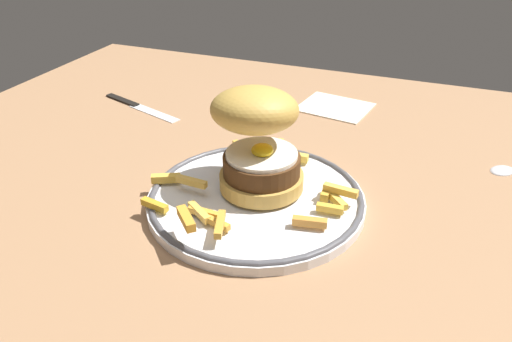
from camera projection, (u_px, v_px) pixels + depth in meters
ground_plane at (244, 218)px, 61.07cm from camera, size 112.32×104.42×4.00cm
dinner_plate at (256, 198)px, 59.69cm from camera, size 26.04×26.04×1.60cm
burger at (259, 136)px, 58.23cm from camera, size 12.78×13.32×12.85cm
fries_pile at (251, 190)px, 58.35cm from camera, size 24.81×25.71×2.91cm
knife at (135, 105)px, 86.36cm from camera, size 17.58×7.00×0.70cm
spoon at (511, 166)px, 67.34cm from camera, size 10.30×10.90×0.90cm
napkin at (335, 106)px, 85.75cm from camera, size 12.88×11.54×0.40cm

